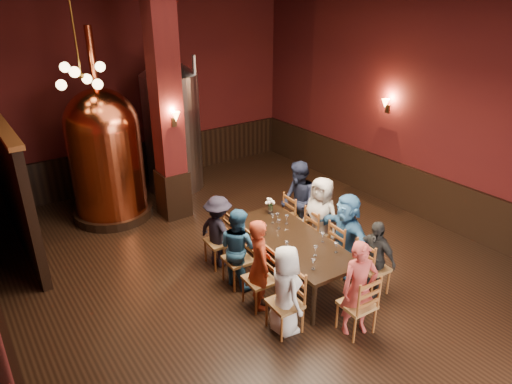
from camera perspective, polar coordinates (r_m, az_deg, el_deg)
room at (r=7.09m, az=0.85°, el=5.69°), size 10.00×10.02×4.50m
wainscot_right at (r=10.42m, az=18.67°, el=0.30°), size 0.08×9.90×1.00m
wainscot_back at (r=11.82m, az=-13.57°, el=3.77°), size 7.90×0.08×1.00m
wainscot_left at (r=6.75m, az=-28.76°, el=-15.80°), size 0.08×9.90×1.00m
column at (r=9.28m, az=-11.09°, el=9.75°), size 0.58×0.58×4.50m
partition at (r=9.27m, az=-28.04°, el=0.36°), size 0.22×3.50×2.40m
pendant_cluster at (r=8.71m, az=-21.03°, el=13.42°), size 0.90×0.90×1.70m
sconce_wall at (r=10.30m, az=16.17°, el=10.39°), size 0.20×0.20×0.36m
sconce_column at (r=9.03m, az=-10.25°, el=9.09°), size 0.20×0.20×0.36m
dining_table at (r=7.55m, az=4.60°, el=-6.22°), size 1.15×2.46×0.75m
chair_0 at (r=6.60m, az=3.63°, el=-13.68°), size 0.49×0.49×0.92m
person_0 at (r=6.47m, az=3.68°, el=-12.15°), size 0.55×0.74×1.36m
chair_1 at (r=7.04m, az=0.44°, el=-10.85°), size 0.49×0.49×0.92m
person_1 at (r=6.89m, az=0.45°, el=-8.98°), size 0.52×0.63×1.47m
chair_2 at (r=7.51m, az=-2.27°, el=-8.37°), size 0.49×0.49×0.92m
person_2 at (r=7.40m, az=-2.30°, el=-6.93°), size 0.47×0.72×1.36m
chair_3 at (r=8.02m, az=-4.65°, el=-6.15°), size 0.49×0.49×0.92m
person_3 at (r=7.92m, az=-4.70°, el=-4.94°), size 0.68×0.94×1.31m
chair_4 at (r=7.54m, az=14.39°, el=-9.09°), size 0.49×0.49×0.92m
person_4 at (r=7.45m, az=14.54°, el=-7.94°), size 0.40×0.78×1.28m
chair_5 at (r=7.93m, az=10.97°, el=-6.93°), size 0.49×0.49×0.92m
person_5 at (r=7.80m, az=11.13°, el=-5.22°), size 0.61×1.40×1.46m
chair_6 at (r=8.35m, az=7.95°, el=-4.98°), size 0.49×0.49×0.92m
person_6 at (r=8.21m, az=8.07°, el=-3.17°), size 0.63×0.83×1.51m
chair_7 at (r=8.81m, az=5.21°, el=-3.19°), size 0.49×0.49×0.92m
person_7 at (r=8.66m, az=5.29°, el=-1.24°), size 0.65×0.86×1.58m
chair_8 at (r=6.72m, az=12.53°, el=-13.50°), size 0.49×0.49×0.92m
person_8 at (r=6.57m, az=12.74°, el=-11.73°), size 0.62×0.52×1.43m
copper_kettle at (r=9.80m, az=-18.27°, el=4.62°), size 1.81×1.81×3.88m
steel_vessel at (r=10.92m, az=-10.43°, el=8.33°), size 1.72×1.72×3.16m
rose_vase at (r=8.21m, az=1.82°, el=-1.44°), size 0.18×0.18×0.30m
wine_glass_0 at (r=7.92m, az=3.87°, el=-3.45°), size 0.07×0.07×0.17m
wine_glass_1 at (r=6.75m, az=7.16°, el=-8.95°), size 0.07×0.07×0.17m
wine_glass_2 at (r=7.07m, az=7.43°, el=-7.31°), size 0.07×0.07×0.17m
wine_glass_3 at (r=7.93m, az=2.10°, el=-3.35°), size 0.07×0.07×0.17m
wine_glass_4 at (r=7.59m, az=1.10°, el=-4.69°), size 0.07×0.07×0.17m
wine_glass_5 at (r=7.76m, az=2.87°, el=-4.04°), size 0.07×0.07×0.17m
wine_glass_6 at (r=7.96m, az=2.70°, el=-3.24°), size 0.07×0.07×0.17m
wine_glass_7 at (r=7.43m, az=8.32°, el=-5.65°), size 0.07×0.07×0.17m
wine_glass_8 at (r=7.14m, az=3.85°, el=-6.77°), size 0.07×0.07×0.17m
wine_glass_9 at (r=7.20m, az=9.99°, el=-6.86°), size 0.07×0.07×0.17m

